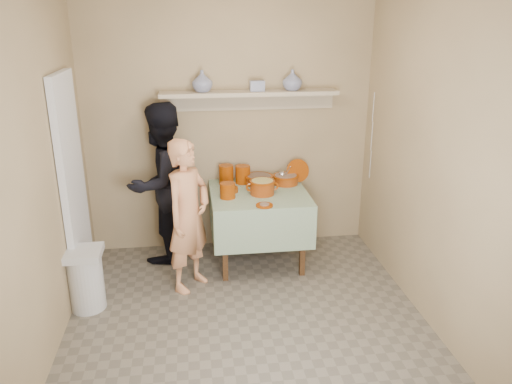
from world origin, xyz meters
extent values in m
plane|color=#6C6354|center=(0.00, 0.00, 0.00)|extent=(3.50, 3.50, 0.00)
cube|color=silver|center=(-1.46, 0.95, 1.00)|extent=(0.06, 0.70, 2.00)
cylinder|color=#7D2B02|center=(-0.05, 1.58, 0.86)|extent=(0.15, 0.15, 0.20)
cylinder|color=#7D2B02|center=(0.12, 1.58, 0.86)|extent=(0.16, 0.16, 0.19)
cylinder|color=#7D2B02|center=(-0.07, 1.15, 0.84)|extent=(0.15, 0.15, 0.15)
cylinder|color=#7D2B02|center=(-0.04, 1.32, 0.78)|extent=(0.16, 0.16, 0.05)
cylinder|color=#7D2B02|center=(0.71, 1.56, 0.88)|extent=(0.26, 0.13, 0.24)
imported|color=navy|center=(0.64, 1.61, 1.82)|extent=(0.22, 0.22, 0.21)
imported|color=navy|center=(-0.27, 1.62, 1.83)|extent=(0.28, 0.28, 0.21)
cube|color=navy|center=(0.28, 1.61, 1.77)|extent=(0.15, 0.11, 0.10)
imported|color=tan|center=(-0.46, 0.84, 0.72)|extent=(0.59, 0.62, 1.43)
imported|color=black|center=(-0.72, 1.48, 0.83)|extent=(1.01, 1.01, 1.65)
cube|color=tan|center=(0.00, 1.76, 1.30)|extent=(3.00, 0.02, 2.60)
cube|color=tan|center=(0.00, -1.76, 1.30)|extent=(3.00, 0.02, 2.60)
cube|color=tan|center=(-1.51, 0.00, 1.30)|extent=(0.02, 3.50, 2.60)
cube|color=tan|center=(1.51, 0.00, 1.30)|extent=(0.02, 3.50, 2.60)
cube|color=#4C2D16|center=(-0.13, 0.90, 0.35)|extent=(0.05, 0.05, 0.71)
cube|color=#4C2D16|center=(0.63, 0.90, 0.35)|extent=(0.05, 0.05, 0.71)
cube|color=#4C2D16|center=(-0.13, 1.66, 0.35)|extent=(0.05, 0.05, 0.71)
cube|color=#4C2D16|center=(0.63, 1.66, 0.35)|extent=(0.05, 0.05, 0.71)
cube|color=#4C2D16|center=(0.25, 1.28, 0.73)|extent=(0.90, 0.90, 0.04)
cube|color=#1E5922|center=(0.25, 1.28, 0.76)|extent=(0.96, 0.96, 0.01)
cube|color=#1E5922|center=(0.25, 0.80, 0.54)|extent=(0.96, 0.01, 0.44)
cube|color=#1E5922|center=(0.25, 1.76, 0.54)|extent=(0.96, 0.01, 0.44)
cube|color=#1E5922|center=(-0.23, 1.28, 0.54)|extent=(0.01, 0.96, 0.44)
cube|color=#1E5922|center=(0.73, 1.28, 0.54)|extent=(0.01, 0.96, 0.44)
cylinder|color=maroon|center=(0.29, 1.51, 0.81)|extent=(0.28, 0.28, 0.09)
cylinder|color=#7D2B02|center=(0.29, 1.51, 0.85)|extent=(0.30, 0.30, 0.01)
cylinder|color=brown|center=(0.29, 1.51, 0.83)|extent=(0.25, 0.25, 0.05)
cylinder|color=maroon|center=(0.57, 1.49, 0.81)|extent=(0.26, 0.26, 0.09)
cylinder|color=#7D2B02|center=(0.57, 1.49, 0.85)|extent=(0.28, 0.28, 0.01)
cylinder|color=#8C6B54|center=(0.57, 1.49, 0.83)|extent=(0.23, 0.23, 0.05)
cylinder|color=silver|center=(0.57, 1.38, 0.94)|extent=(0.01, 0.22, 0.16)
sphere|color=silver|center=(0.53, 1.50, 0.87)|extent=(0.07, 0.07, 0.07)
cylinder|color=maroon|center=(0.27, 1.21, 0.83)|extent=(0.24, 0.24, 0.14)
cylinder|color=#7D2B02|center=(0.27, 1.21, 0.90)|extent=(0.25, 0.25, 0.01)
cylinder|color=tan|center=(0.27, 1.21, 0.88)|extent=(0.21, 0.21, 0.05)
torus|color=#7D2B02|center=(0.15, 1.21, 0.84)|extent=(0.09, 0.02, 0.09)
torus|color=#7D2B02|center=(0.39, 1.21, 0.84)|extent=(0.09, 0.02, 0.09)
cylinder|color=#7D2B02|center=(0.25, 0.87, 0.77)|extent=(0.16, 0.16, 0.02)
cylinder|color=#8C6B54|center=(0.25, 0.87, 0.78)|extent=(0.09, 0.09, 0.01)
cube|color=tan|center=(0.20, 1.62, 1.70)|extent=(1.80, 0.25, 0.04)
cube|color=tan|center=(0.20, 1.74, 1.60)|extent=(1.80, 0.02, 0.18)
cylinder|color=silver|center=(-1.37, 0.57, 0.25)|extent=(0.30, 0.30, 0.50)
cube|color=silver|center=(-1.37, 0.57, 0.53)|extent=(0.32, 0.32, 0.06)
cylinder|color=silver|center=(1.47, 1.50, 1.55)|extent=(0.01, 0.01, 0.30)
cylinder|color=silver|center=(1.47, 1.48, 1.25)|extent=(0.01, 0.01, 0.30)
cylinder|color=silver|center=(1.47, 1.46, 0.95)|extent=(0.01, 0.01, 0.30)
camera|label=1|loc=(-0.41, -3.41, 2.44)|focal=35.00mm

